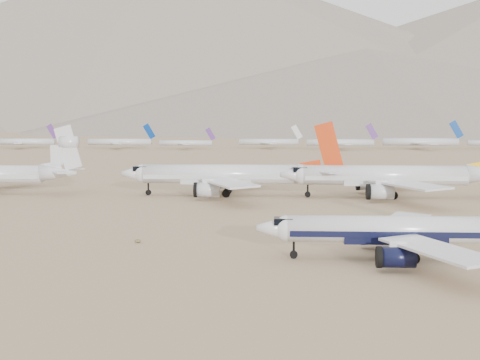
{
  "coord_description": "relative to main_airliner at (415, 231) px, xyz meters",
  "views": [
    {
      "loc": [
        -9.17,
        -87.06,
        19.36
      ],
      "look_at": [
        -16.11,
        45.31,
        7.0
      ],
      "focal_mm": 50.0,
      "sensor_mm": 36.0,
      "label": 1
    }
  ],
  "objects": [
    {
      "name": "ground",
      "position": [
        -9.93,
        -3.99,
        -4.03
      ],
      "size": [
        7000.0,
        7000.0,
        0.0
      ],
      "primitive_type": "plane",
      "color": "#876F4E",
      "rests_on": "ground"
    },
    {
      "name": "main_airliner",
      "position": [
        0.0,
        0.0,
        0.0
      ],
      "size": [
        41.55,
        40.59,
        14.66
      ],
      "color": "silver",
      "rests_on": "ground"
    },
    {
      "name": "mountain_range",
      "position": [
        60.24,
        1644.03,
        186.28
      ],
      "size": [
        7354.0,
        3024.0,
        470.0
      ],
      "color": "slate",
      "rests_on": "ground"
    },
    {
      "name": "row2_orange_tail",
      "position": [
        -30.3,
        73.86,
        1.18
      ],
      "size": [
        52.1,
        50.97,
        18.59
      ],
      "color": "silver",
      "rests_on": "ground"
    },
    {
      "name": "row2_gold_tail",
      "position": [
        9.8,
        71.74,
        1.25
      ],
      "size": [
        53.0,
        51.84,
        18.87
      ],
      "color": "silver",
      "rests_on": "ground"
    },
    {
      "name": "distant_storage_row",
      "position": [
        21.5,
        325.05,
        0.35
      ],
      "size": [
        626.41,
        60.22,
        15.65
      ],
      "color": "silver",
      "rests_on": "ground"
    },
    {
      "name": "desert_scrub",
      "position": [
        -7.67,
        -33.2,
        -3.74
      ],
      "size": [
        261.14,
        121.67,
        0.63
      ],
      "color": "brown",
      "rests_on": "ground"
    }
  ]
}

